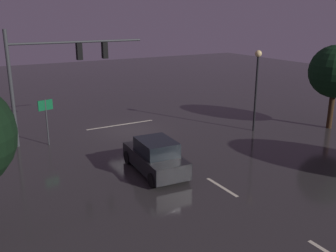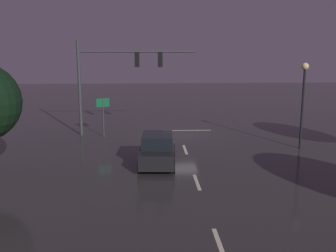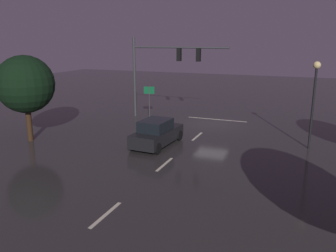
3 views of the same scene
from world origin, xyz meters
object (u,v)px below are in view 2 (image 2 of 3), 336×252
object	(u,v)px
traffic_signal_assembly	(117,70)
car_approaching	(158,150)
route_sign	(103,109)
street_lamp_left_kerb	(304,90)

from	to	relation	value
traffic_signal_assembly	car_approaching	xyz separation A→B (m)	(-2.67, 7.42, -3.83)
car_approaching	route_sign	bearing A→B (deg)	-61.82
traffic_signal_assembly	street_lamp_left_kerb	bearing A→B (deg)	158.82
street_lamp_left_kerb	traffic_signal_assembly	bearing A→B (deg)	-21.18
route_sign	traffic_signal_assembly	bearing A→B (deg)	-146.59
street_lamp_left_kerb	route_sign	size ratio (longest dim) A/B	1.91
street_lamp_left_kerb	route_sign	bearing A→B (deg)	-17.09
traffic_signal_assembly	street_lamp_left_kerb	distance (m)	12.57
street_lamp_left_kerb	route_sign	xyz separation A→B (m)	(12.65, -3.89, -1.70)
car_approaching	street_lamp_left_kerb	distance (m)	9.91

